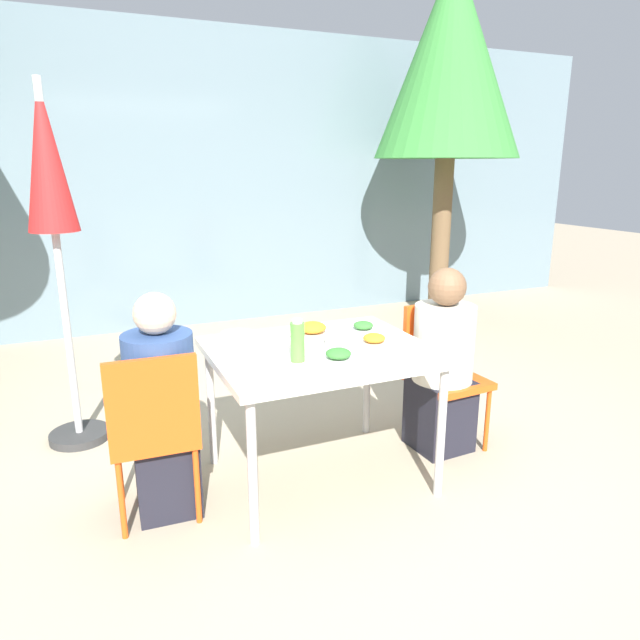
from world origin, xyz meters
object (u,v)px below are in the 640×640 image
(bottle, at_px, (298,341))
(drinking_cup, at_px, (333,340))
(tree_behind_right, at_px, (450,60))
(chair_right, at_px, (440,364))
(person_right, at_px, (442,367))
(salad_bowl, at_px, (237,338))
(chair_left, at_px, (154,425))
(closed_umbrella, at_px, (50,190))
(person_left, at_px, (162,412))

(bottle, xyz_separation_m, drinking_cup, (0.25, 0.12, -0.06))
(drinking_cup, distance_m, tree_behind_right, 3.96)
(chair_right, height_order, person_right, person_right)
(salad_bowl, bearing_deg, tree_behind_right, 38.25)
(chair_right, bearing_deg, drinking_cup, 7.47)
(person_right, distance_m, salad_bowl, 1.22)
(chair_left, relative_size, tree_behind_right, 0.23)
(closed_umbrella, distance_m, salad_bowl, 1.36)
(drinking_cup, bearing_deg, closed_umbrella, 140.54)
(chair_right, height_order, closed_umbrella, closed_umbrella)
(closed_umbrella, bearing_deg, salad_bowl, -42.78)
(drinking_cup, bearing_deg, person_right, 5.05)
(chair_left, xyz_separation_m, drinking_cup, (0.93, 0.02, 0.29))
(chair_right, xyz_separation_m, closed_umbrella, (-2.05, 0.89, 1.03))
(tree_behind_right, bearing_deg, drinking_cup, -133.81)
(bottle, bearing_deg, person_left, 163.86)
(chair_right, bearing_deg, chair_left, 2.38)
(chair_left, height_order, salad_bowl, chair_left)
(drinking_cup, height_order, tree_behind_right, tree_behind_right)
(closed_umbrella, bearing_deg, tree_behind_right, 21.89)
(chair_right, bearing_deg, bottle, 11.53)
(person_right, distance_m, closed_umbrella, 2.45)
(closed_umbrella, relative_size, bottle, 10.13)
(bottle, bearing_deg, tree_behind_right, 44.79)
(chair_right, height_order, tree_behind_right, tree_behind_right)
(person_right, relative_size, tree_behind_right, 0.30)
(chair_left, height_order, bottle, bottle)
(chair_left, relative_size, bottle, 4.09)
(closed_umbrella, xyz_separation_m, salad_bowl, (0.83, -0.77, -0.75))
(chair_left, distance_m, person_left, 0.10)
(chair_right, xyz_separation_m, bottle, (-1.03, -0.27, 0.35))
(person_right, height_order, tree_behind_right, tree_behind_right)
(person_left, relative_size, closed_umbrella, 0.52)
(chair_left, xyz_separation_m, person_left, (0.05, 0.08, 0.02))
(person_right, xyz_separation_m, tree_behind_right, (1.68, 2.46, 2.14))
(salad_bowl, height_order, tree_behind_right, tree_behind_right)
(chair_left, height_order, tree_behind_right, tree_behind_right)
(chair_left, xyz_separation_m, person_right, (1.66, 0.09, 0.02))
(chair_left, xyz_separation_m, salad_bowl, (0.49, 0.29, 0.28))
(chair_left, bearing_deg, chair_right, 8.35)
(closed_umbrella, height_order, salad_bowl, closed_umbrella)
(tree_behind_right, bearing_deg, bottle, -135.21)
(chair_right, relative_size, drinking_cup, 10.24)
(closed_umbrella, height_order, drinking_cup, closed_umbrella)
(chair_right, distance_m, bottle, 1.12)
(person_left, height_order, drinking_cup, person_left)
(chair_right, height_order, bottle, bottle)
(salad_bowl, bearing_deg, drinking_cup, -32.10)
(bottle, height_order, salad_bowl, bottle)
(tree_behind_right, bearing_deg, person_left, -143.17)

